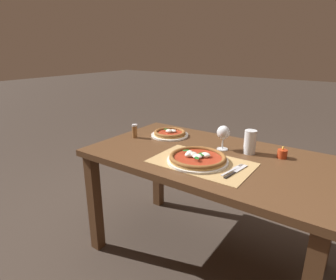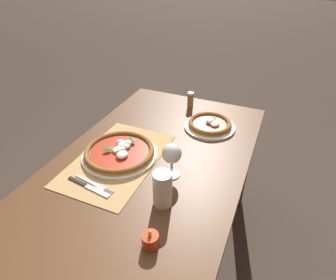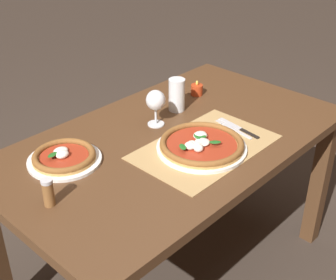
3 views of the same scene
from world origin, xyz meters
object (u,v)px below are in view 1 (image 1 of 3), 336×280
object	(u,v)px
wine_glass	(223,133)
pint_glass	(250,142)
pizza_far	(170,133)
fork	(233,170)
votive_candle	(282,154)
pizza_near	(197,158)
pepper_shaker	(135,131)
knife	(236,171)

from	to	relation	value
wine_glass	pint_glass	world-z (taller)	wine_glass
pizza_far	pint_glass	bearing A→B (deg)	-1.09
fork	votive_candle	world-z (taller)	votive_candle
pizza_near	votive_candle	bearing A→B (deg)	42.13
pizza_far	pepper_shaker	bearing A→B (deg)	-136.22
fork	knife	world-z (taller)	knife
pizza_far	wine_glass	world-z (taller)	wine_glass
fork	votive_candle	xyz separation A→B (m)	(0.16, 0.33, 0.02)
pizza_near	pint_glass	size ratio (longest dim) A/B	2.37
pizza_near	fork	size ratio (longest dim) A/B	1.72
wine_glass	fork	xyz separation A→B (m)	(0.18, -0.26, -0.10)
pizza_near	fork	bearing A→B (deg)	1.17
knife	wine_glass	bearing A→B (deg)	126.49
pint_glass	pizza_near	bearing A→B (deg)	-122.51
pepper_shaker	wine_glass	bearing A→B (deg)	12.20
pint_glass	knife	distance (m)	0.32
fork	votive_candle	distance (m)	0.37
wine_glass	fork	bearing A→B (deg)	-55.44
pint_glass	pepper_shaker	size ratio (longest dim) A/B	1.49
pint_glass	fork	size ratio (longest dim) A/B	0.72
pizza_near	pepper_shaker	world-z (taller)	pepper_shaker
wine_glass	pint_glass	distance (m)	0.17
pizza_far	pepper_shaker	distance (m)	0.25
pint_glass	votive_candle	distance (m)	0.19
pizza_far	wine_glass	bearing A→B (deg)	-5.54
wine_glass	votive_candle	xyz separation A→B (m)	(0.34, 0.07, -0.08)
pizza_far	votive_candle	size ratio (longest dim) A/B	3.75
pepper_shaker	pizza_far	bearing A→B (deg)	43.78
pepper_shaker	fork	bearing A→B (deg)	-9.37
votive_candle	pepper_shaker	bearing A→B (deg)	-168.12
knife	pizza_far	bearing A→B (deg)	153.49
pizza_near	pizza_far	size ratio (longest dim) A/B	1.27
pizza_near	votive_candle	xyz separation A→B (m)	(0.37, 0.34, 0.00)
votive_candle	knife	bearing A→B (deg)	-112.21
fork	pepper_shaker	size ratio (longest dim) A/B	2.06
pint_glass	votive_candle	xyz separation A→B (m)	(0.18, 0.04, -0.05)
knife	pepper_shaker	xyz separation A→B (m)	(-0.82, 0.14, 0.04)
pizza_far	votive_candle	distance (m)	0.78
votive_candle	pepper_shaker	distance (m)	0.98
votive_candle	pepper_shaker	xyz separation A→B (m)	(-0.96, -0.20, 0.03)
pizza_near	pizza_far	distance (m)	0.51
pint_glass	wine_glass	bearing A→B (deg)	-169.27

